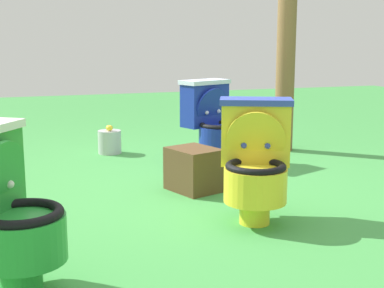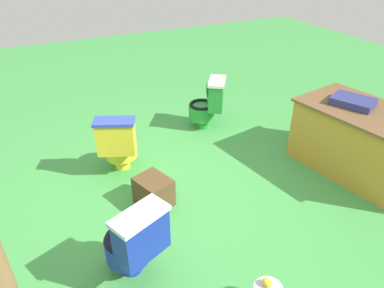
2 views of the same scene
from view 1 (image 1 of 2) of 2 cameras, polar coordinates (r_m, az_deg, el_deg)
ground at (r=4.02m, az=-2.64°, el=-4.70°), size 14.00×14.00×0.00m
toilet_blue at (r=4.76m, az=2.19°, el=2.37°), size 0.61×0.56×0.73m
toilet_yellow at (r=3.29m, az=6.59°, el=-1.59°), size 0.61×0.57×0.73m
toilet_green at (r=2.50m, az=-19.10°, el=-6.19°), size 0.61×0.63×0.73m
wooden_post at (r=5.38m, az=9.76°, el=10.24°), size 0.18×0.18×2.06m
small_crate at (r=3.95m, az=0.19°, el=-2.66°), size 0.43×0.39×0.31m
lemon_bucket at (r=5.28m, az=-8.55°, el=0.29°), size 0.22×0.22×0.28m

